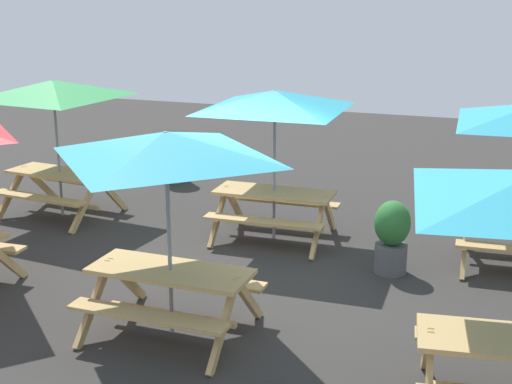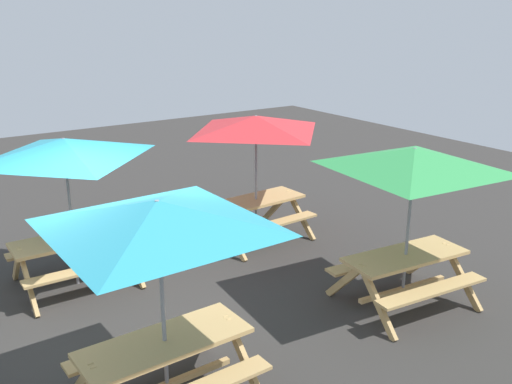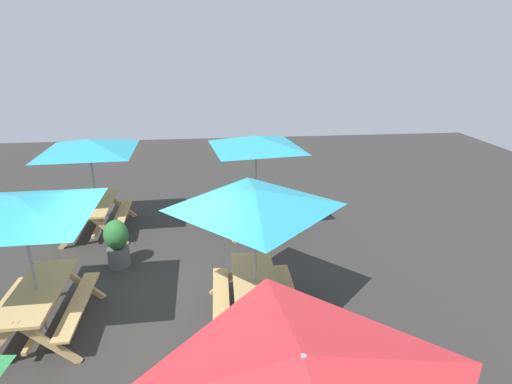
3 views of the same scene
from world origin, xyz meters
The scene contains 5 objects.
ground_plane centered at (0.00, 0.00, 0.00)m, with size 27.30×27.30×0.00m, color #33302D.
picnic_table_0 centered at (-3.44, -1.56, 1.99)m, with size 2.10×2.10×2.34m.
picnic_table_1 centered at (-3.80, 1.68, 1.99)m, with size 2.81×2.81×2.34m.
picnic_table_3 centered at (-0.02, 1.78, 1.99)m, with size 2.83×2.83×2.34m.
picnic_table_5 centered at (-0.11, -1.58, 1.99)m, with size 2.02×2.02×2.34m.
Camera 2 is at (2.10, 6.60, 4.03)m, focal length 40.00 mm.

